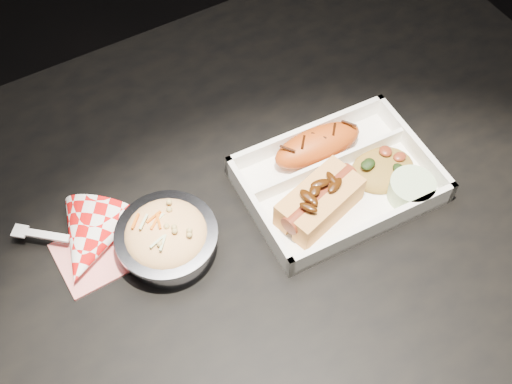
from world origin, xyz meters
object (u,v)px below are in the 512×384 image
(fried_pastry, at_px, (318,145))
(foil_coleslaw_cup, at_px, (167,237))
(food_tray, at_px, (337,182))
(hotdog, at_px, (320,200))
(dining_table, at_px, (232,262))
(napkin_fork, at_px, (89,244))

(fried_pastry, xyz_separation_m, foil_coleslaw_cup, (-0.24, -0.03, 0.00))
(food_tray, bearing_deg, hotdog, -149.23)
(dining_table, height_order, fried_pastry, fried_pastry)
(hotdog, relative_size, foil_coleslaw_cup, 0.98)
(dining_table, distance_m, fried_pastry, 0.20)
(napkin_fork, bearing_deg, food_tray, 27.40)
(fried_pastry, bearing_deg, hotdog, -121.63)
(food_tray, relative_size, napkin_fork, 1.67)
(foil_coleslaw_cup, bearing_deg, napkin_fork, 150.63)
(food_tray, distance_m, napkin_fork, 0.33)
(food_tray, relative_size, fried_pastry, 1.98)
(hotdog, xyz_separation_m, foil_coleslaw_cup, (-0.19, 0.05, -0.00))
(dining_table, relative_size, hotdog, 9.58)
(food_tray, distance_m, hotdog, 0.06)
(fried_pastry, distance_m, napkin_fork, 0.33)
(dining_table, xyz_separation_m, napkin_fork, (-0.17, 0.06, 0.11))
(foil_coleslaw_cup, bearing_deg, fried_pastry, 6.93)
(foil_coleslaw_cup, height_order, napkin_fork, napkin_fork)
(napkin_fork, bearing_deg, dining_table, 20.44)
(dining_table, height_order, napkin_fork, napkin_fork)
(dining_table, relative_size, food_tray, 4.64)
(fried_pastry, relative_size, hotdog, 1.05)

